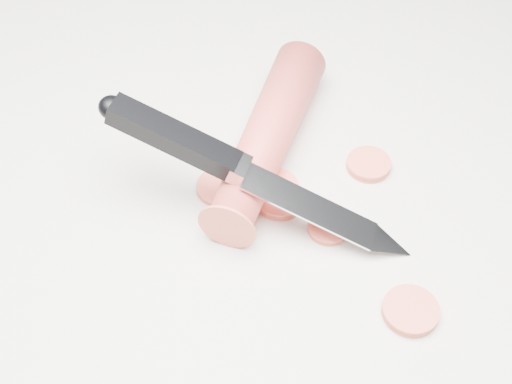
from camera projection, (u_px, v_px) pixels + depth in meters
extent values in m
plane|color=silver|center=(272.00, 186.00, 0.53)|extent=(2.40, 2.40, 0.00)
cylinder|color=red|center=(268.00, 136.00, 0.54)|extent=(0.12, 0.18, 0.04)
cylinder|color=#EE5240|center=(280.00, 199.00, 0.52)|extent=(0.04, 0.04, 0.01)
cylinder|color=#EE5240|center=(369.00, 164.00, 0.54)|extent=(0.03, 0.03, 0.01)
cylinder|color=#EE5240|center=(328.00, 228.00, 0.51)|extent=(0.03, 0.03, 0.01)
cylinder|color=#EE5240|center=(272.00, 190.00, 0.53)|extent=(0.04, 0.04, 0.01)
cylinder|color=#EE5240|center=(410.00, 311.00, 0.46)|extent=(0.04, 0.04, 0.01)
cylinder|color=#EE5240|center=(220.00, 187.00, 0.53)|extent=(0.04, 0.04, 0.01)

